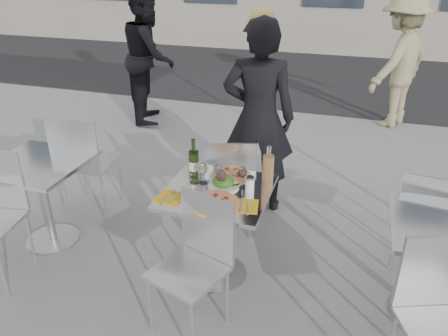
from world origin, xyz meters
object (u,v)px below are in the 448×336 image
(woman_diner, at_px, (259,118))
(napkin_right, at_px, (244,206))
(wineglass_red_b, at_px, (243,173))
(pedestrian_a, at_px, (149,56))
(chair_near, at_px, (197,254))
(side_chair_rfar, at_px, (425,214))
(wineglass_red_a, at_px, (221,176))
(carafe, at_px, (268,169))
(wineglass_white_a, at_px, (203,169))
(wineglass_white_b, at_px, (218,170))
(side_chair_lfar, at_px, (83,158))
(sugar_shaker, at_px, (250,184))
(chair_far, at_px, (230,179))
(wine_bottle, at_px, (194,162))
(main_table, at_px, (218,216))
(salad_plate, at_px, (224,182))
(side_table_left, at_px, (42,185))
(pizza_far, at_px, (230,175))
(pizza_near, at_px, (215,203))
(side_table_right, at_px, (446,255))
(side_chair_rnear, at_px, (442,308))
(napkin_left, at_px, (170,197))
(pedestrian_b, at_px, (399,62))

(woman_diner, height_order, napkin_right, woman_diner)
(wineglass_red_b, bearing_deg, pedestrian_a, 126.23)
(chair_near, height_order, side_chair_rfar, chair_near)
(pedestrian_a, distance_m, wineglass_red_a, 3.70)
(side_chair_rfar, distance_m, carafe, 1.23)
(wineglass_white_a, xyz_separation_m, wineglass_white_b, (0.11, 0.02, 0.00))
(side_chair_lfar, height_order, wineglass_white_b, side_chair_lfar)
(woman_diner, relative_size, pedestrian_a, 0.97)
(side_chair_rfar, height_order, sugar_shaker, same)
(chair_far, height_order, napkin_right, chair_far)
(wine_bottle, bearing_deg, wineglass_white_a, -38.80)
(side_chair_rfar, bearing_deg, sugar_shaker, 29.08)
(carafe, xyz_separation_m, napkin_right, (-0.08, -0.35, -0.11))
(main_table, height_order, carafe, carafe)
(wine_bottle, xyz_separation_m, wineglass_white_b, (0.21, -0.06, -0.00))
(woman_diner, relative_size, wineglass_red_a, 11.39)
(chair_near, bearing_deg, woman_diner, 108.71)
(pedestrian_a, relative_size, salad_plate, 8.43)
(side_table_left, relative_size, pizza_far, 2.37)
(pizza_near, height_order, wineglass_white_b, wineglass_white_b)
(chair_far, bearing_deg, napkin_right, 95.08)
(salad_plate, xyz_separation_m, sugar_shaker, (0.19, 0.00, 0.02))
(chair_near, bearing_deg, side_chair_rfar, 53.49)
(main_table, height_order, side_table_right, same)
(salad_plate, bearing_deg, wineglass_white_a, 177.11)
(side_chair_lfar, distance_m, pizza_near, 1.62)
(side_chair_rnear, distance_m, wine_bottle, 1.80)
(main_table, distance_m, napkin_left, 0.40)
(woman_diner, relative_size, sugar_shaker, 16.76)
(pedestrian_a, relative_size, wineglass_white_b, 11.77)
(sugar_shaker, xyz_separation_m, napkin_right, (0.02, -0.21, -0.05))
(main_table, xyz_separation_m, napkin_right, (0.23, -0.15, 0.21))
(pedestrian_a, xyz_separation_m, wine_bottle, (1.80, -2.93, -0.06))
(pedestrian_a, relative_size, napkin_right, 8.86)
(wineglass_white_a, relative_size, napkin_right, 0.75)
(woman_diner, bearing_deg, sugar_shaker, 92.78)
(pedestrian_b, distance_m, wineglass_white_a, 4.09)
(sugar_shaker, bearing_deg, side_table_right, -2.65)
(side_chair_lfar, distance_m, side_chair_rfar, 2.86)
(side_table_right, height_order, chair_far, chair_far)
(wineglass_red_a, relative_size, wineglass_red_b, 1.00)
(sugar_shaker, distance_m, wineglass_white_a, 0.35)
(wine_bottle, bearing_deg, sugar_shaker, -11.10)
(wineglass_white_a, relative_size, wineglass_red_a, 1.00)
(chair_near, bearing_deg, wineglass_white_a, 124.33)
(side_table_left, bearing_deg, pizza_near, -7.20)
(napkin_right, bearing_deg, napkin_left, 174.89)
(pedestrian_b, height_order, wine_bottle, pedestrian_b)
(side_table_left, distance_m, side_chair_lfar, 0.48)
(pedestrian_a, height_order, sugar_shaker, pedestrian_a)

